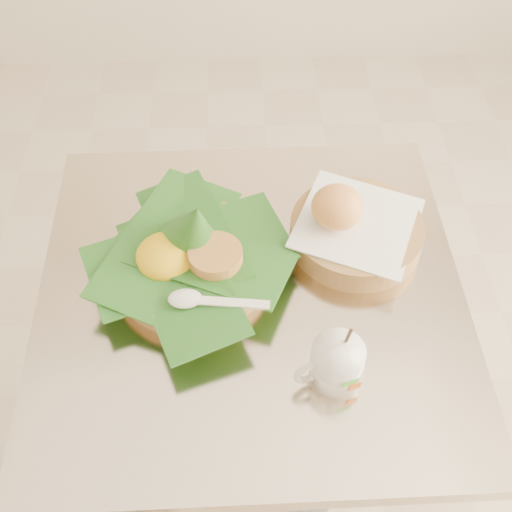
{
  "coord_description": "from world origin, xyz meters",
  "views": [
    {
      "loc": [
        0.12,
        -0.62,
        1.6
      ],
      "look_at": [
        0.14,
        0.02,
        0.82
      ],
      "focal_mm": 45.0,
      "sensor_mm": 36.0,
      "label": 1
    }
  ],
  "objects_px": {
    "cafe_table": "(252,358)",
    "coffee_mug": "(336,362)",
    "rice_basket": "(190,254)",
    "bread_basket": "(353,228)"
  },
  "relations": [
    {
      "from": "cafe_table",
      "to": "coffee_mug",
      "type": "xyz_separation_m",
      "value": [
        0.12,
        -0.16,
        0.26
      ]
    },
    {
      "from": "rice_basket",
      "to": "coffee_mug",
      "type": "bearing_deg",
      "value": -43.29
    },
    {
      "from": "bread_basket",
      "to": "coffee_mug",
      "type": "bearing_deg",
      "value": -102.89
    },
    {
      "from": "rice_basket",
      "to": "cafe_table",
      "type": "bearing_deg",
      "value": -22.82
    },
    {
      "from": "rice_basket",
      "to": "bread_basket",
      "type": "height_order",
      "value": "rice_basket"
    },
    {
      "from": "bread_basket",
      "to": "coffee_mug",
      "type": "distance_m",
      "value": 0.27
    },
    {
      "from": "cafe_table",
      "to": "coffee_mug",
      "type": "height_order",
      "value": "coffee_mug"
    },
    {
      "from": "rice_basket",
      "to": "coffee_mug",
      "type": "xyz_separation_m",
      "value": [
        0.22,
        -0.2,
        -0.01
      ]
    },
    {
      "from": "bread_basket",
      "to": "cafe_table",
      "type": "bearing_deg",
      "value": -150.95
    },
    {
      "from": "bread_basket",
      "to": "coffee_mug",
      "type": "relative_size",
      "value": 1.89
    }
  ]
}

